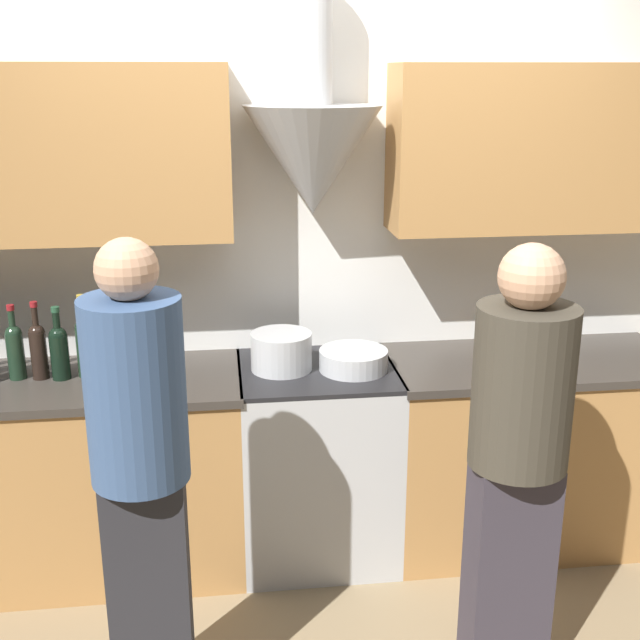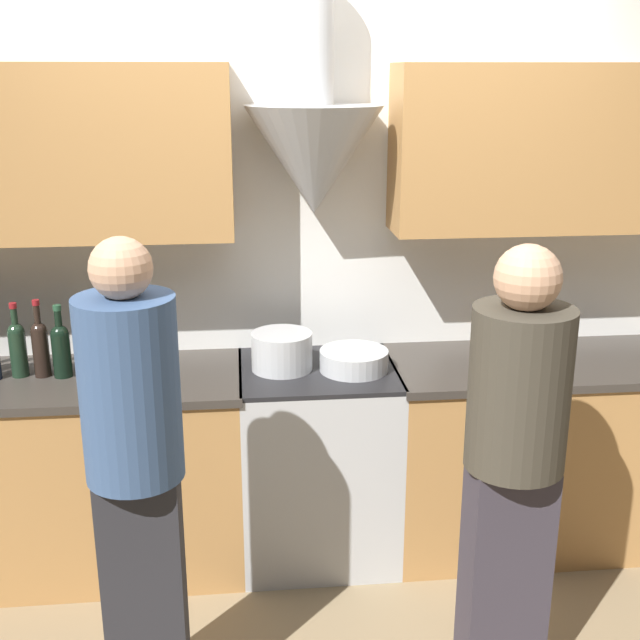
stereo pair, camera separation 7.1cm
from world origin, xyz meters
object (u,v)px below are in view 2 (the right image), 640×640
stove_range (318,460)px  person_foreground_left (136,467)px  wine_bottle_9 (86,342)px  mixing_bowl (354,360)px  wine_bottle_8 (61,348)px  stock_pot (282,351)px  person_foreground_right (514,455)px  wine_bottle_7 (40,346)px  orange_fruit (487,342)px  wine_bottle_6 (18,346)px

stove_range → person_foreground_left: bearing=-126.5°
wine_bottle_9 → mixing_bowl: bearing=-3.7°
wine_bottle_8 → person_foreground_left: size_ratio=0.19×
mixing_bowl → person_foreground_left: bearing=-133.5°
stove_range → stock_pot: size_ratio=3.41×
mixing_bowl → person_foreground_right: 0.94m
wine_bottle_9 → mixing_bowl: wine_bottle_9 is taller
stove_range → wine_bottle_7: size_ratio=2.68×
stock_pot → orange_fruit: (0.95, 0.13, -0.04)m
wine_bottle_9 → person_foreground_right: bearing=-30.5°
wine_bottle_6 → stock_pot: 1.10m
wine_bottle_7 → stock_pot: size_ratio=1.27×
stock_pot → mixing_bowl: (0.31, -0.05, -0.04)m
wine_bottle_7 → stock_pot: bearing=-1.3°
wine_bottle_6 → person_foreground_right: (1.82, -0.92, -0.13)m
stove_range → wine_bottle_9: size_ratio=2.52×
stock_pot → orange_fruit: bearing=7.9°
wine_bottle_8 → stock_pot: (0.92, -0.01, -0.05)m
wine_bottle_7 → wine_bottle_9: (0.19, 0.00, 0.01)m
wine_bottle_8 → person_foreground_left: person_foreground_left is taller
wine_bottle_9 → mixing_bowl: (1.12, -0.07, -0.10)m
wine_bottle_8 → wine_bottle_7: bearing=170.4°
wine_bottle_7 → stock_pot: (1.00, -0.02, -0.05)m
wine_bottle_8 → mixing_bowl: (1.22, -0.05, -0.08)m
stock_pot → mixing_bowl: bearing=-8.5°
stock_pot → stove_range: bearing=-3.4°
orange_fruit → person_foreground_right: 1.04m
wine_bottle_6 → orange_fruit: (2.05, 0.10, -0.09)m
person_foreground_left → mixing_bowl: bearing=46.5°
orange_fruit → person_foreground_right: (-0.22, -1.01, -0.04)m
mixing_bowl → wine_bottle_9: bearing=176.3°
wine_bottle_9 → person_foreground_right: person_foreground_right is taller
wine_bottle_6 → wine_bottle_7: bearing=-6.0°
wine_bottle_6 → person_foreground_left: (0.59, -0.94, -0.10)m
stove_range → person_foreground_right: (0.57, -0.87, 0.44)m
wine_bottle_7 → wine_bottle_9: size_ratio=0.94×
wine_bottle_9 → person_foreground_left: (0.30, -0.94, -0.11)m
stock_pot → person_foreground_right: (0.73, -0.88, -0.08)m
wine_bottle_9 → person_foreground_right: 1.80m
stock_pot → person_foreground_left: bearing=-119.5°
stock_pot → person_foreground_left: person_foreground_left is taller
wine_bottle_6 → wine_bottle_7: (0.09, -0.01, 0.00)m
stock_pot → wine_bottle_6: bearing=178.3°
wine_bottle_7 → wine_bottle_8: 0.09m
orange_fruit → person_foreground_left: 1.79m
stove_range → mixing_bowl: mixing_bowl is taller
orange_fruit → wine_bottle_7: bearing=-176.8°
wine_bottle_9 → person_foreground_left: 0.99m
orange_fruit → person_foreground_left: (-1.46, -1.04, -0.01)m
wine_bottle_7 → wine_bottle_9: 0.19m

